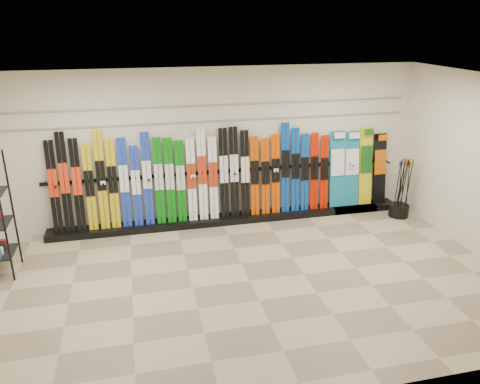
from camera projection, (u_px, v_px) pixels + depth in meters
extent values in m
plane|color=#87745D|center=(250.00, 281.00, 7.24)|extent=(8.00, 8.00, 0.00)
plane|color=beige|center=(218.00, 147.00, 9.00)|extent=(8.00, 0.00, 8.00)
plane|color=silver|center=(251.00, 84.00, 6.19)|extent=(8.00, 8.00, 0.00)
cube|color=black|center=(232.00, 218.00, 9.35)|extent=(8.00, 0.40, 0.12)
cube|color=black|center=(54.00, 188.00, 8.37)|extent=(0.17, 0.20, 1.70)
cube|color=black|center=(65.00, 183.00, 8.40)|extent=(0.17, 0.22, 1.84)
cube|color=black|center=(77.00, 185.00, 8.46)|extent=(0.17, 0.20, 1.72)
cube|color=gold|center=(90.00, 188.00, 8.51)|extent=(0.17, 0.19, 1.60)
cube|color=gold|center=(101.00, 180.00, 8.53)|extent=(0.17, 0.22, 1.84)
cube|color=gold|center=(113.00, 184.00, 8.59)|extent=(0.17, 0.20, 1.68)
cube|color=#1832A6|center=(124.00, 183.00, 8.64)|extent=(0.17, 0.20, 1.68)
cube|color=#1832A6|center=(136.00, 186.00, 8.70)|extent=(0.17, 0.18, 1.53)
cube|color=#1832A6|center=(147.00, 179.00, 8.72)|extent=(0.17, 0.21, 1.76)
cube|color=#086E0C|center=(159.00, 181.00, 8.78)|extent=(0.17, 0.20, 1.65)
cube|color=#086E0C|center=(170.00, 181.00, 8.82)|extent=(0.17, 0.19, 1.63)
cube|color=#086E0C|center=(181.00, 182.00, 8.87)|extent=(0.17, 0.19, 1.57)
cube|color=white|center=(192.00, 180.00, 8.91)|extent=(0.17, 0.19, 1.61)
cube|color=white|center=(202.00, 175.00, 8.93)|extent=(0.17, 0.21, 1.79)
cube|color=white|center=(213.00, 178.00, 9.00)|extent=(0.17, 0.19, 1.60)
cube|color=black|center=(224.00, 174.00, 9.03)|extent=(0.17, 0.21, 1.76)
cube|color=black|center=(234.00, 173.00, 9.07)|extent=(0.17, 0.21, 1.78)
cube|color=black|center=(245.00, 174.00, 9.13)|extent=(0.17, 0.20, 1.70)
cube|color=#C94100|center=(255.00, 176.00, 9.18)|extent=(0.17, 0.19, 1.57)
cube|color=#C94100|center=(265.00, 177.00, 9.24)|extent=(0.17, 0.18, 1.52)
cube|color=#C94100|center=(276.00, 174.00, 9.27)|extent=(0.17, 0.19, 1.59)
cube|color=#083B94|center=(285.00, 168.00, 9.29)|extent=(0.17, 0.21, 1.80)
cube|color=#083B94|center=(295.00, 170.00, 9.35)|extent=(0.17, 0.20, 1.69)
cube|color=#083B94|center=(305.00, 172.00, 9.41)|extent=(0.17, 0.19, 1.57)
cube|color=#BA1400|center=(314.00, 172.00, 9.45)|extent=(0.17, 0.19, 1.57)
cube|color=#BA1400|center=(324.00, 172.00, 9.50)|extent=(0.17, 0.18, 1.51)
cube|color=#14728C|center=(337.00, 170.00, 9.60)|extent=(0.32, 0.24, 1.56)
cube|color=#14728C|center=(351.00, 169.00, 9.67)|extent=(0.33, 0.24, 1.54)
cube|color=gold|center=(366.00, 167.00, 9.73)|extent=(0.28, 0.25, 1.60)
cube|color=black|center=(379.00, 169.00, 9.82)|extent=(0.29, 0.23, 1.47)
cylinder|color=black|center=(399.00, 210.00, 9.57)|extent=(0.39, 0.39, 0.25)
cylinder|color=black|center=(400.00, 188.00, 9.42)|extent=(0.05, 0.06, 1.18)
cylinder|color=black|center=(408.00, 188.00, 9.43)|extent=(0.11, 0.05, 1.18)
cylinder|color=black|center=(397.00, 189.00, 9.37)|extent=(0.07, 0.16, 1.17)
cylinder|color=black|center=(400.00, 188.00, 9.38)|extent=(0.13, 0.14, 1.17)
cylinder|color=black|center=(400.00, 188.00, 9.41)|extent=(0.15, 0.15, 1.17)
cylinder|color=black|center=(404.00, 187.00, 9.49)|extent=(0.07, 0.08, 1.18)
cylinder|color=black|center=(400.00, 186.00, 9.51)|extent=(0.07, 0.09, 1.18)
cylinder|color=black|center=(402.00, 188.00, 9.43)|extent=(0.11, 0.09, 1.18)
cylinder|color=black|center=(403.00, 189.00, 9.38)|extent=(0.07, 0.02, 1.18)
cylinder|color=black|center=(407.00, 190.00, 9.29)|extent=(0.10, 0.05, 1.18)
cube|color=gray|center=(218.00, 121.00, 8.81)|extent=(7.60, 0.02, 0.03)
cube|color=gray|center=(218.00, 105.00, 8.70)|extent=(7.60, 0.02, 0.03)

